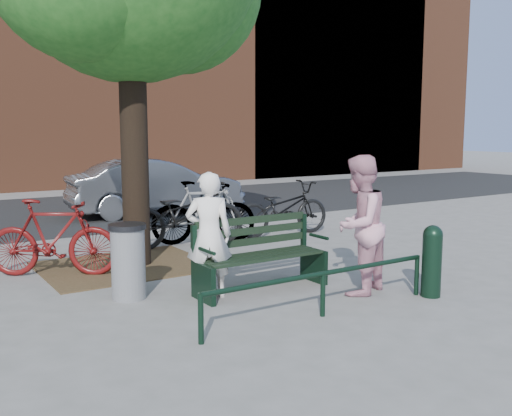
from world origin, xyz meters
TOP-DOWN VIEW (x-y plane):
  - ground at (0.00, 0.00)m, footprint 90.00×90.00m
  - dirt_pit at (-1.00, 2.20)m, footprint 2.40×2.00m
  - road at (0.00, 8.50)m, footprint 40.00×7.00m
  - townhouse_row at (0.17, 16.00)m, footprint 45.00×4.00m
  - park_bench at (-0.00, 0.08)m, footprint 1.74×0.54m
  - guard_railing at (0.00, -1.20)m, footprint 3.06×0.06m
  - person_left at (-0.68, 0.15)m, footprint 0.67×0.59m
  - person_right at (0.95, -0.74)m, footprint 1.02×0.92m
  - bollard at (1.60, -1.34)m, footprint 0.24×0.24m
  - litter_bin at (-1.54, 0.60)m, footprint 0.45×0.45m
  - bicycle_b at (-2.03, 2.20)m, footprint 1.80×1.40m
  - bicycle_c at (0.40, 3.02)m, footprint 2.26×1.00m
  - bicycle_d at (0.83, 3.12)m, footprint 1.96×1.07m
  - bicycle_e at (2.48, 2.99)m, footprint 2.04×0.84m
  - parked_car at (1.55, 6.94)m, footprint 4.22×1.76m

SIDE VIEW (x-z plane):
  - ground at x=0.00m, z-range 0.00..0.00m
  - road at x=0.00m, z-range 0.00..0.01m
  - dirt_pit at x=-1.00m, z-range 0.00..0.02m
  - guard_railing at x=0.00m, z-range 0.15..0.66m
  - litter_bin at x=-1.54m, z-range 0.01..0.92m
  - bollard at x=1.60m, z-range 0.03..0.92m
  - park_bench at x=0.00m, z-range -0.01..0.97m
  - bicycle_e at x=2.48m, z-range 0.00..1.05m
  - bicycle_b at x=-2.03m, z-range 0.00..1.09m
  - bicycle_d at x=0.83m, z-range 0.00..1.14m
  - bicycle_c at x=0.40m, z-range 0.00..1.15m
  - parked_car at x=1.55m, z-range 0.00..1.36m
  - person_left at x=-0.68m, z-range 0.00..1.54m
  - person_right at x=0.95m, z-range 0.00..1.73m
  - townhouse_row at x=0.17m, z-range -0.75..13.25m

